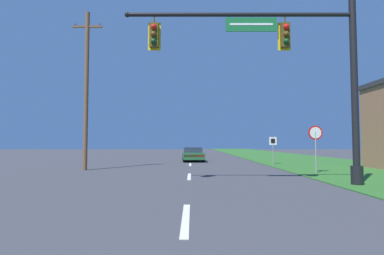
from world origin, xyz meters
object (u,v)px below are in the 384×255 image
stop_sign (317,138)px  utility_pole_near (88,88)px  car_ahead (194,154)px  signal_mast (298,68)px  route_sign_post (274,144)px

stop_sign → utility_pole_near: 13.49m
car_ahead → stop_sign: (6.51, -10.84, 1.26)m
stop_sign → utility_pole_near: (-12.97, 1.99, 3.10)m
signal_mast → utility_pole_near: (-10.44, 6.49, 0.44)m
signal_mast → utility_pole_near: bearing=148.1°
signal_mast → utility_pole_near: 12.30m
car_ahead → route_sign_post: size_ratio=2.16×
route_sign_post → car_ahead: bearing=143.9°
signal_mast → route_sign_post: 11.56m
stop_sign → utility_pole_near: bearing=171.3°
stop_sign → route_sign_post: stop_sign is taller
route_sign_post → stop_sign: bearing=-85.4°
car_ahead → route_sign_post: (5.99, -4.36, 0.92)m
signal_mast → stop_sign: signal_mast is taller
utility_pole_near → stop_sign: bearing=-8.7°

